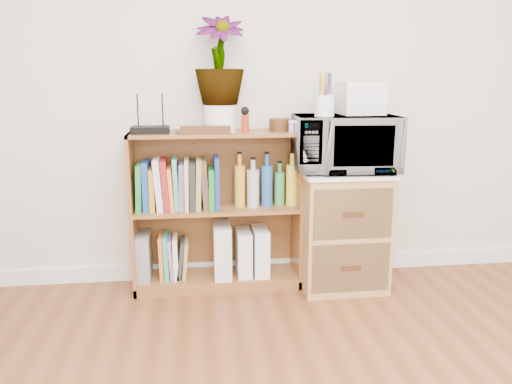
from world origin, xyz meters
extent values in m
cube|color=white|center=(0.00, 2.24, 0.05)|extent=(4.00, 0.02, 0.10)
cube|color=brown|center=(-0.35, 2.10, 0.47)|extent=(1.00, 0.30, 0.95)
cube|color=#9E7542|center=(0.40, 2.02, 0.35)|extent=(0.50, 0.45, 0.70)
imported|color=silver|center=(0.40, 2.02, 0.88)|extent=(0.61, 0.43, 0.32)
cylinder|color=white|center=(0.25, 1.93, 1.10)|extent=(0.11, 0.11, 0.12)
cube|color=white|center=(0.51, 2.07, 1.14)|extent=(0.24, 0.20, 0.19)
cube|color=black|center=(-0.72, 2.08, 0.97)|extent=(0.21, 0.14, 0.04)
imported|color=silver|center=(-0.53, 2.07, 0.97)|extent=(0.13, 0.13, 0.03)
cylinder|color=white|center=(-0.32, 2.12, 1.03)|extent=(0.18, 0.18, 0.15)
imported|color=#3A722D|center=(-0.32, 2.12, 1.35)|extent=(0.28, 0.28, 0.50)
cube|color=#3C2110|center=(-0.41, 2.00, 0.97)|extent=(0.28, 0.07, 0.05)
cylinder|color=#A12613|center=(-0.18, 2.06, 1.00)|extent=(0.04, 0.04, 0.10)
cylinder|color=#38210F|center=(0.03, 2.11, 0.99)|extent=(0.13, 0.13, 0.07)
cube|color=pink|center=(0.11, 2.01, 0.98)|extent=(0.12, 0.04, 0.06)
cube|color=gray|center=(-0.80, 2.10, 0.21)|extent=(0.08, 0.22, 0.28)
cube|color=silver|center=(-0.32, 2.09, 0.23)|extent=(0.10, 0.26, 0.32)
cube|color=white|center=(-0.19, 2.09, 0.21)|extent=(0.09, 0.22, 0.27)
cube|color=white|center=(-0.09, 2.09, 0.21)|extent=(0.09, 0.23, 0.29)
cube|color=#217C37|center=(-0.80, 2.10, 0.64)|extent=(0.04, 0.20, 0.28)
cube|color=#1D50AE|center=(-0.76, 2.10, 0.64)|extent=(0.04, 0.20, 0.28)
cube|color=#B98D2B|center=(-0.72, 2.10, 0.62)|extent=(0.03, 0.20, 0.25)
cube|color=silver|center=(-0.69, 2.10, 0.65)|extent=(0.05, 0.20, 0.30)
cube|color=maroon|center=(-0.65, 2.10, 0.65)|extent=(0.05, 0.20, 0.30)
cube|color=orange|center=(-0.62, 2.10, 0.62)|extent=(0.04, 0.20, 0.25)
cube|color=#48AEAB|center=(-0.59, 2.10, 0.65)|extent=(0.04, 0.20, 0.30)
cube|color=slate|center=(-0.55, 2.10, 0.64)|extent=(0.04, 0.20, 0.27)
cube|color=beige|center=(-0.52, 2.10, 0.65)|extent=(0.03, 0.20, 0.30)
cube|color=black|center=(-0.49, 2.10, 0.64)|extent=(0.04, 0.20, 0.28)
cube|color=#9E8C49|center=(-0.46, 2.10, 0.65)|extent=(0.04, 0.20, 0.30)
cube|color=brown|center=(-0.42, 2.10, 0.65)|extent=(0.05, 0.20, 0.29)
cube|color=#1F7727|center=(-0.38, 2.10, 0.62)|extent=(0.03, 0.20, 0.24)
cube|color=navy|center=(-0.35, 2.10, 0.65)|extent=(0.03, 0.20, 0.31)
cylinder|color=gold|center=(-0.21, 2.10, 0.66)|extent=(0.07, 0.07, 0.32)
cylinder|color=#B2C1CA|center=(-0.13, 2.10, 0.64)|extent=(0.07, 0.07, 0.29)
cylinder|color=#2258A0|center=(-0.05, 2.10, 0.66)|extent=(0.07, 0.07, 0.32)
cylinder|color=green|center=(0.03, 2.10, 0.63)|extent=(0.06, 0.06, 0.26)
cylinder|color=yellow|center=(0.11, 2.10, 0.66)|extent=(0.07, 0.07, 0.32)
cylinder|color=#ABB4BF|center=(0.19, 2.10, 0.65)|extent=(0.07, 0.07, 0.30)
cube|color=orange|center=(-0.69, 2.10, 0.20)|extent=(0.03, 0.19, 0.27)
cube|color=teal|center=(-0.66, 2.10, 0.20)|extent=(0.03, 0.19, 0.27)
cube|color=#8F679A|center=(-0.63, 2.10, 0.19)|extent=(0.03, 0.19, 0.25)
cube|color=#FFE5C6|center=(-0.60, 2.10, 0.20)|extent=(0.03, 0.19, 0.25)
cube|color=#2A2A2A|center=(-0.57, 2.10, 0.19)|extent=(0.06, 0.19, 0.23)
cube|color=#A1874A|center=(-0.55, 2.10, 0.18)|extent=(0.04, 0.19, 0.23)
camera|label=1|loc=(-0.47, -0.80, 1.26)|focal=35.00mm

